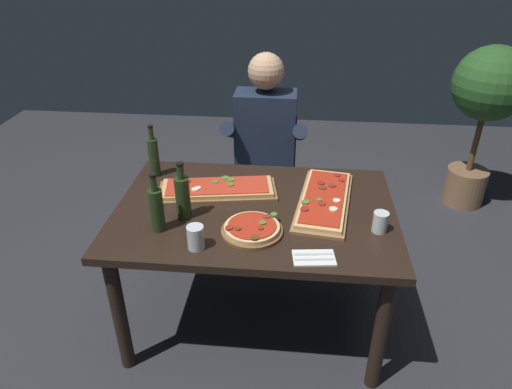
# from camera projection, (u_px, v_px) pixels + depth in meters

# --- Properties ---
(ground_plane) EXTENTS (6.40, 6.40, 0.00)m
(ground_plane) POSITION_uv_depth(u_px,v_px,m) (255.00, 316.00, 2.69)
(ground_plane) COLOR #2D2D33
(dining_table) EXTENTS (1.40, 0.96, 0.74)m
(dining_table) POSITION_uv_depth(u_px,v_px,m) (255.00, 224.00, 2.37)
(dining_table) COLOR black
(dining_table) RESTS_ON ground_plane
(pizza_rectangular_front) EXTENTS (0.65, 0.34, 0.05)m
(pizza_rectangular_front) POSITION_uv_depth(u_px,v_px,m) (217.00, 189.00, 2.45)
(pizza_rectangular_front) COLOR brown
(pizza_rectangular_front) RESTS_ON dining_table
(pizza_rectangular_left) EXTENTS (0.33, 0.66, 0.05)m
(pizza_rectangular_left) POSITION_uv_depth(u_px,v_px,m) (324.00, 200.00, 2.35)
(pizza_rectangular_left) COLOR olive
(pizza_rectangular_left) RESTS_ON dining_table
(pizza_round_far) EXTENTS (0.29, 0.29, 0.05)m
(pizza_round_far) POSITION_uv_depth(u_px,v_px,m) (252.00, 229.00, 2.12)
(pizza_round_far) COLOR brown
(pizza_round_far) RESTS_ON dining_table
(wine_bottle_dark) EXTENTS (0.06, 0.06, 0.29)m
(wine_bottle_dark) POSITION_uv_depth(u_px,v_px,m) (157.00, 208.00, 2.10)
(wine_bottle_dark) COLOR #233819
(wine_bottle_dark) RESTS_ON dining_table
(oil_bottle_amber) EXTENTS (0.07, 0.07, 0.29)m
(oil_bottle_amber) POSITION_uv_depth(u_px,v_px,m) (183.00, 196.00, 2.19)
(oil_bottle_amber) COLOR #233819
(oil_bottle_amber) RESTS_ON dining_table
(vinegar_bottle_green) EXTENTS (0.06, 0.06, 0.30)m
(vinegar_bottle_green) POSITION_uv_depth(u_px,v_px,m) (154.00, 156.00, 2.57)
(vinegar_bottle_green) COLOR #233819
(vinegar_bottle_green) RESTS_ON dining_table
(tumbler_near_camera) EXTENTS (0.08, 0.08, 0.11)m
(tumbler_near_camera) POSITION_uv_depth(u_px,v_px,m) (196.00, 237.00, 2.01)
(tumbler_near_camera) COLOR silver
(tumbler_near_camera) RESTS_ON dining_table
(tumbler_far_side) EXTENTS (0.07, 0.07, 0.10)m
(tumbler_far_side) POSITION_uv_depth(u_px,v_px,m) (380.00, 223.00, 2.12)
(tumbler_far_side) COLOR silver
(tumbler_far_side) RESTS_ON dining_table
(napkin_cutlery_set) EXTENTS (0.19, 0.13, 0.01)m
(napkin_cutlery_set) POSITION_uv_depth(u_px,v_px,m) (314.00, 258.00, 1.96)
(napkin_cutlery_set) COLOR white
(napkin_cutlery_set) RESTS_ON dining_table
(diner_chair) EXTENTS (0.44, 0.44, 0.87)m
(diner_chair) POSITION_uv_depth(u_px,v_px,m) (266.00, 174.00, 3.18)
(diner_chair) COLOR #3D2B1E
(diner_chair) RESTS_ON ground_plane
(seated_diner) EXTENTS (0.53, 0.41, 1.33)m
(seated_diner) POSITION_uv_depth(u_px,v_px,m) (265.00, 147.00, 2.95)
(seated_diner) COLOR #23232D
(seated_diner) RESTS_ON ground_plane
(potted_plant_corner) EXTENTS (0.54, 0.54, 1.26)m
(potted_plant_corner) POSITION_uv_depth(u_px,v_px,m) (487.00, 101.00, 3.38)
(potted_plant_corner) COLOR #846042
(potted_plant_corner) RESTS_ON ground_plane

